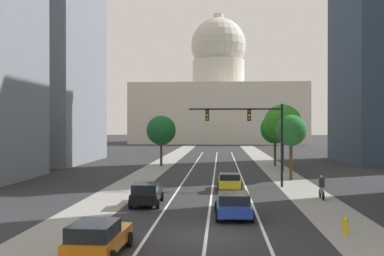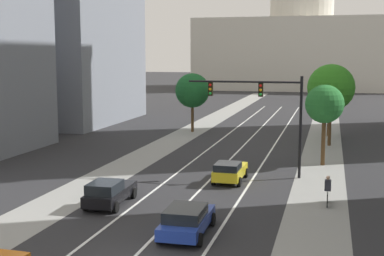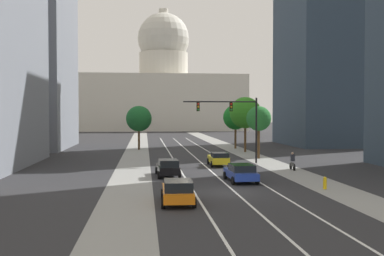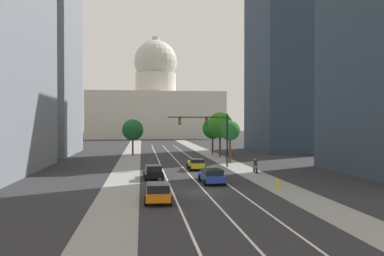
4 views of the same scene
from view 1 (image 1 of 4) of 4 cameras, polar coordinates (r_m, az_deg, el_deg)
ground_plane at (r=62.30m, az=2.89°, el=-4.56°), size 400.00×400.00×0.00m
sidewalk_left at (r=57.88m, az=-4.49°, el=-4.93°), size 3.44×130.00×0.01m
sidewalk_right at (r=57.71m, az=10.19°, el=-4.95°), size 3.44×130.00×0.01m
lane_stripe_left at (r=47.50m, az=-0.73°, el=-6.07°), size 0.16×90.00×0.01m
lane_stripe_center at (r=47.38m, az=2.69°, el=-6.09°), size 0.16×90.00×0.01m
lane_stripe_right at (r=47.42m, az=6.12°, el=-6.08°), size 0.16×90.00×0.01m
office_tower_far_left at (r=72.73m, az=-18.94°, el=12.99°), size 17.18×20.93×42.47m
capitol_building at (r=142.57m, az=3.25°, el=3.32°), size 50.93×27.04×39.41m
car_black at (r=31.25m, az=-5.59°, el=-7.99°), size 2.10×4.59×1.52m
car_blue at (r=27.21m, az=5.08°, el=-9.28°), size 2.20×4.65×1.43m
car_orange at (r=19.51m, az=-11.47°, el=-13.04°), size 2.10×4.43×1.50m
car_yellow at (r=38.23m, az=4.62°, el=-6.49°), size 1.98×4.11×1.45m
traffic_signal_mast at (r=40.34m, az=7.47°, el=0.15°), size 8.11×0.39×7.15m
fire_hydrant at (r=23.90m, az=18.28°, el=-11.34°), size 0.26×0.35×0.91m
cyclist at (r=34.82m, az=15.60°, el=-7.02°), size 0.36×1.70×1.72m
street_tree_near_right at (r=55.17m, az=11.03°, el=0.55°), size 4.42×4.42×7.76m
street_tree_near_left at (r=60.84m, az=-3.80°, el=-0.30°), size 3.84×3.84×6.58m
street_tree_mid_right at (r=45.75m, az=12.03°, el=-0.32°), size 2.99×2.99×6.33m
street_tree_far_right at (r=61.45m, az=10.14°, el=-0.13°), size 3.84×3.84×6.76m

